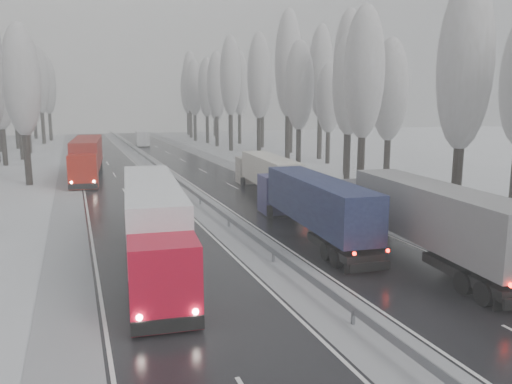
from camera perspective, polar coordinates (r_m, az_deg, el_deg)
ground at (r=16.92m, az=18.42°, el=-19.66°), size 260.00×260.00×0.00m
carriageway_right at (r=44.62m, az=-0.46°, el=-0.48°), size 7.50×200.00×0.03m
carriageway_left at (r=42.33m, az=-13.97°, el=-1.38°), size 7.50×200.00×0.03m
median_slush at (r=43.17m, az=-7.03°, el=-0.92°), size 3.00×200.00×0.04m
shoulder_right at (r=46.49m, az=5.30°, el=-0.09°), size 2.40×200.00×0.04m
shoulder_left at (r=42.12m, az=-20.67°, el=-1.79°), size 2.40×200.00×0.04m
median_guardrail at (r=43.05m, az=-7.04°, el=-0.17°), size 0.12×200.00×0.76m
tree_16 at (r=36.53m, az=22.76°, el=13.17°), size 3.60×3.60×16.53m
tree_18 at (r=45.29m, az=12.25°, el=13.03°), size 3.60×3.60×16.58m
tree_19 at (r=51.62m, az=15.06°, el=11.11°), size 3.60×3.60×14.57m
tree_20 at (r=53.97m, az=10.64°, el=12.00°), size 3.60×3.60×15.71m
tree_21 at (r=58.63m, az=10.58°, el=13.66°), size 3.60×3.60×18.62m
tree_22 at (r=62.80m, az=4.98°, el=11.94°), size 3.60×3.60×15.86m
tree_23 at (r=69.17m, az=8.33°, el=10.49°), size 3.60×3.60×13.55m
tree_24 at (r=68.25m, az=3.72°, el=14.29°), size 3.60×3.60×20.49m
tree_25 at (r=74.79m, az=7.43°, el=13.36°), size 3.60×3.60×19.44m
tree_26 at (r=77.54m, az=0.34°, el=13.01°), size 3.60×3.60×18.78m
tree_27 at (r=83.92m, az=4.05°, el=12.27°), size 3.60×3.60×17.62m
tree_28 at (r=87.27m, az=-2.95°, el=13.04°), size 3.60×3.60×19.62m
tree_29 at (r=93.42m, az=0.74°, el=12.27°), size 3.60×3.60×18.11m
tree_30 at (r=96.63m, az=-4.56°, el=12.08°), size 3.60×3.60×17.86m
tree_31 at (r=102.20m, az=-1.92°, el=12.25°), size 3.60×3.60×18.58m
tree_32 at (r=103.89m, az=-5.66°, el=11.74°), size 3.60×3.60×17.33m
tree_33 at (r=108.53m, az=-4.55°, el=10.67°), size 3.60×3.60×14.33m
tree_34 at (r=110.57m, az=-7.07°, el=11.71°), size 3.60×3.60×17.63m
tree_35 at (r=116.86m, az=-3.03°, el=11.88°), size 3.60×3.60×18.25m
tree_36 at (r=120.51m, az=-7.56°, el=12.36°), size 3.60×3.60×20.23m
tree_37 at (r=126.02m, az=-4.78°, el=11.19°), size 3.60×3.60×16.37m
tree_38 at (r=131.14m, az=-7.84°, el=11.54°), size 3.60×3.60×17.97m
tree_39 at (r=135.64m, az=-7.01°, el=11.03°), size 3.60×3.60×16.19m
tree_62 at (r=55.24m, az=-25.25°, el=11.39°), size 3.60×3.60×16.04m
tree_68 at (r=80.75m, az=-25.64°, el=10.96°), size 3.60×3.60×16.65m
tree_70 at (r=90.78m, az=-24.91°, el=11.00°), size 3.60×3.60×17.09m
tree_72 at (r=100.28m, az=-25.94°, el=10.03°), size 3.60×3.60×15.11m
tree_74 at (r=110.85m, az=-23.49°, el=11.64°), size 3.60×3.60×19.68m
tree_76 at (r=120.16m, az=-22.73°, el=11.17°), size 3.60×3.60×18.55m
tree_77 at (r=124.43m, az=-25.19°, el=9.69°), size 3.60×3.60×14.32m
tree_78 at (r=126.93m, az=-24.24°, el=11.26°), size 3.60×3.60×19.55m
tree_79 at (r=131.08m, az=-25.30°, el=10.43°), size 3.60×3.60×17.07m
truck_grey_tarp at (r=28.02m, az=18.44°, el=-2.44°), size 4.17×16.22×4.13m
truck_blue_box at (r=31.07m, az=6.25°, el=-1.09°), size 3.43×15.04×3.83m
truck_cream_box at (r=44.83m, az=1.18°, el=2.28°), size 3.44×14.21×3.61m
box_truck_distant at (r=99.54m, az=-12.84°, el=6.01°), size 3.01×7.85×2.86m
truck_red_white at (r=25.61m, az=-11.66°, el=-3.11°), size 4.16×16.72×4.25m
truck_red_red at (r=57.55m, az=-18.76°, el=3.94°), size 4.14×17.21×4.38m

